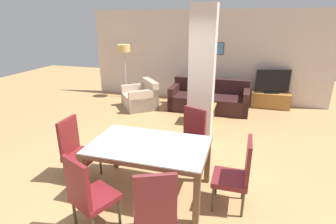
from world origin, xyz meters
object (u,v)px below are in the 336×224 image
at_px(tv_screen, 273,82).
at_px(sofa, 209,100).
at_px(armchair, 141,98).
at_px(tv_stand, 270,100).
at_px(dining_chair_near_right, 155,207).
at_px(bottle, 204,101).
at_px(coffee_table, 201,113).
at_px(dining_chair_far_right, 190,136).
at_px(dining_chair_head_left, 77,148).
at_px(floor_lamp, 124,53).
at_px(dining_chair_head_right, 237,172).
at_px(dining_chair_near_left, 88,193).
at_px(dining_table, 149,154).

bearing_deg(tv_screen, sofa, 5.80).
height_order(armchair, tv_stand, armchair).
distance_m(dining_chair_near_right, bottle, 3.88).
bearing_deg(armchair, coffee_table, -149.72).
bearing_deg(dining_chair_far_right, tv_screen, -89.68).
relative_size(dining_chair_head_left, floor_lamp, 0.60).
bearing_deg(tv_stand, armchair, -163.70).
height_order(dining_chair_head_left, floor_lamp, floor_lamp).
xyz_separation_m(dining_chair_head_left, sofa, (1.53, 3.98, -0.25)).
bearing_deg(tv_stand, dining_chair_head_left, -124.58).
distance_m(coffee_table, tv_screen, 2.49).
relative_size(dining_chair_head_right, floor_lamp, 0.60).
bearing_deg(floor_lamp, coffee_table, -29.88).
height_order(sofa, coffee_table, sofa).
bearing_deg(dining_chair_near_left, bottle, 102.88).
height_order(dining_chair_near_right, dining_chair_head_left, same).
xyz_separation_m(sofa, coffee_table, (-0.05, -1.06, -0.05)).
height_order(dining_table, armchair, armchair).
distance_m(coffee_table, floor_lamp, 3.37).
relative_size(sofa, bottle, 9.08).
distance_m(dining_chair_far_right, dining_chair_head_right, 1.25).
height_order(dining_chair_far_right, tv_screen, tv_screen).
xyz_separation_m(coffee_table, bottle, (0.07, 0.01, 0.31)).
bearing_deg(bottle, dining_chair_near_left, -100.96).
distance_m(dining_chair_head_left, bottle, 3.32).
bearing_deg(bottle, tv_screen, 45.75).
height_order(coffee_table, tv_screen, tv_screen).
relative_size(dining_chair_near_right, tv_screen, 1.08).
height_order(bottle, tv_screen, tv_screen).
bearing_deg(coffee_table, dining_table, -95.32).
xyz_separation_m(dining_chair_near_right, floor_lamp, (-2.87, 5.43, 0.89)).
height_order(dining_chair_near_right, tv_stand, dining_chair_near_right).
relative_size(dining_table, sofa, 0.78).
bearing_deg(dining_table, bottle, 83.42).
distance_m(armchair, bottle, 2.04).
relative_size(dining_chair_far_right, dining_chair_near_right, 1.00).
bearing_deg(armchair, bottle, -148.77).
bearing_deg(armchair, tv_stand, -113.46).
distance_m(dining_table, dining_chair_near_left, 1.02).
bearing_deg(dining_chair_head_right, bottle, 16.88).
relative_size(dining_chair_near_right, tv_stand, 0.95).
relative_size(dining_table, dining_chair_head_right, 1.65).
height_order(coffee_table, tv_stand, coffee_table).
relative_size(dining_chair_far_right, dining_chair_near_left, 1.00).
relative_size(dining_chair_head_left, dining_chair_near_left, 1.00).
height_order(dining_chair_far_right, floor_lamp, floor_lamp).
bearing_deg(armchair, dining_chair_near_left, 154.67).
height_order(dining_chair_head_left, bottle, dining_chair_head_left).
relative_size(sofa, tv_screen, 2.30).
bearing_deg(sofa, dining_chair_near_left, 81.50).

